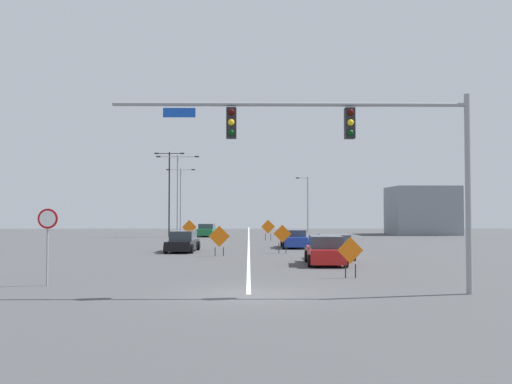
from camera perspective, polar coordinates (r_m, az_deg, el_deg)
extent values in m
plane|color=#444447|center=(18.93, -0.78, -10.50)|extent=(141.46, 141.46, 0.00)
cube|color=white|center=(58.08, -0.75, -4.76)|extent=(0.16, 78.59, 0.01)
cylinder|color=gray|center=(20.16, 20.99, -0.14)|extent=(0.20, 0.20, 6.81)
cylinder|color=gray|center=(19.12, 3.58, 8.98)|extent=(12.09, 0.14, 0.14)
cube|color=black|center=(19.27, 9.61, 6.97)|extent=(0.34, 0.32, 1.05)
sphere|color=#3A0503|center=(19.16, 9.70, 8.09)|extent=(0.22, 0.22, 0.22)
sphere|color=yellow|center=(19.10, 9.70, 7.05)|extent=(0.22, 0.22, 0.22)
sphere|color=black|center=(19.05, 9.71, 6.01)|extent=(0.22, 0.22, 0.22)
cube|color=black|center=(18.97, -2.55, 7.09)|extent=(0.34, 0.32, 1.05)
sphere|color=#3A0503|center=(18.86, -2.56, 8.22)|extent=(0.22, 0.22, 0.22)
sphere|color=yellow|center=(18.80, -2.56, 7.17)|extent=(0.22, 0.22, 0.22)
sphere|color=black|center=(18.75, -2.56, 6.12)|extent=(0.22, 0.22, 0.22)
cube|color=#1447B7|center=(19.16, -7.90, 8.09)|extent=(1.10, 0.03, 0.32)
cylinder|color=gray|center=(22.44, -20.68, -6.29)|extent=(0.07, 0.07, 2.14)
cylinder|color=#B20F14|center=(22.38, -20.63, -2.58)|extent=(0.76, 0.03, 0.76)
cylinder|color=white|center=(22.36, -20.65, -2.58)|extent=(0.61, 0.01, 0.61)
cylinder|color=black|center=(61.69, -8.92, -0.24)|extent=(0.16, 0.16, 9.34)
cylinder|color=black|center=(62.10, -9.54, 3.93)|extent=(1.42, 0.08, 0.08)
cube|color=#262628|center=(62.21, -10.19, 3.93)|extent=(0.44, 0.24, 0.14)
cylinder|color=black|center=(61.90, -8.24, 3.95)|extent=(1.42, 0.08, 0.08)
cube|color=#262628|center=(61.81, -7.59, 3.95)|extent=(0.44, 0.24, 0.14)
cylinder|color=gray|center=(71.80, -7.76, -0.90)|extent=(0.16, 0.16, 8.30)
cylinder|color=gray|center=(72.09, -8.38, 2.28)|extent=(1.62, 0.08, 0.08)
cube|color=#262628|center=(72.20, -9.02, 2.28)|extent=(0.44, 0.24, 0.14)
cylinder|color=gray|center=(71.89, -7.11, 2.29)|extent=(1.62, 0.08, 0.08)
cube|color=#262628|center=(71.81, -6.46, 2.29)|extent=(0.44, 0.24, 0.14)
cylinder|color=gray|center=(73.24, 5.35, -1.31)|extent=(0.16, 0.16, 7.34)
cylinder|color=gray|center=(73.30, 4.82, 1.45)|extent=(1.34, 0.08, 0.08)
cube|color=#262628|center=(73.24, 4.30, 1.45)|extent=(0.44, 0.24, 0.14)
cylinder|color=gray|center=(61.21, -8.08, -0.41)|extent=(0.16, 0.16, 8.95)
cylinder|color=gray|center=(61.62, -9.04, 3.61)|extent=(2.12, 0.08, 0.08)
cube|color=#262628|center=(61.78, -10.01, 3.60)|extent=(0.44, 0.24, 0.14)
cylinder|color=gray|center=(61.35, -7.08, 3.63)|extent=(2.12, 0.08, 0.08)
cube|color=#262628|center=(61.24, -6.09, 3.63)|extent=(0.44, 0.24, 0.14)
cube|color=orange|center=(53.63, 1.25, -3.58)|extent=(1.35, 0.19, 1.35)
cylinder|color=black|center=(53.63, 0.97, -4.66)|extent=(0.05, 0.05, 0.62)
cylinder|color=black|center=(53.71, 1.53, -4.65)|extent=(0.05, 0.05, 0.62)
cube|color=orange|center=(48.05, -6.87, -3.60)|extent=(1.26, 0.10, 1.26)
cylinder|color=black|center=(48.13, -7.17, -4.84)|extent=(0.05, 0.05, 0.79)
cylinder|color=black|center=(48.05, -6.59, -4.85)|extent=(0.05, 0.05, 0.79)
cube|color=orange|center=(34.70, -3.80, -4.57)|extent=(1.32, 0.14, 1.32)
cylinder|color=black|center=(34.76, -4.23, -6.15)|extent=(0.05, 0.05, 0.55)
cylinder|color=black|center=(34.77, -3.38, -6.15)|extent=(0.05, 0.05, 0.55)
cube|color=orange|center=(36.95, 2.73, -4.30)|extent=(1.20, 0.07, 1.20)
cylinder|color=black|center=(36.99, 2.37, -5.80)|extent=(0.05, 0.05, 0.69)
cylinder|color=black|center=(37.01, 3.10, -5.80)|extent=(0.05, 0.05, 0.69)
cube|color=orange|center=(23.73, 9.68, -5.93)|extent=(1.11, 0.19, 1.12)
cylinder|color=black|center=(23.73, 9.19, -8.04)|extent=(0.05, 0.05, 0.58)
cylinder|color=black|center=(23.87, 10.20, -8.00)|extent=(0.05, 0.05, 0.58)
cube|color=white|center=(33.35, 7.98, -5.88)|extent=(1.85, 3.99, 0.74)
cube|color=#333D47|center=(33.11, 8.03, -4.81)|extent=(1.66, 2.02, 0.53)
cylinder|color=black|center=(34.88, 9.13, -6.05)|extent=(0.22, 0.64, 0.64)
cylinder|color=black|center=(34.61, 6.12, -6.09)|extent=(0.22, 0.64, 0.64)
cylinder|color=black|center=(32.15, 10.00, -6.39)|extent=(0.22, 0.64, 0.64)
cylinder|color=black|center=(31.85, 6.73, -6.45)|extent=(0.22, 0.64, 0.64)
cube|color=red|center=(29.53, 7.13, -6.40)|extent=(2.00, 4.33, 0.73)
cube|color=#333D47|center=(29.27, 7.16, -5.11)|extent=(1.73, 2.49, 0.63)
cylinder|color=black|center=(31.11, 8.54, -6.54)|extent=(0.25, 0.65, 0.64)
cylinder|color=black|center=(30.96, 5.23, -6.58)|extent=(0.25, 0.65, 0.64)
cylinder|color=black|center=(28.17, 9.22, -7.02)|extent=(0.25, 0.65, 0.64)
cylinder|color=black|center=(28.00, 5.57, -7.06)|extent=(0.25, 0.65, 0.64)
cube|color=#196B38|center=(61.91, -5.09, -4.10)|extent=(2.06, 4.59, 0.71)
cube|color=#333D47|center=(62.11, -5.06, -3.52)|extent=(1.76, 2.56, 0.54)
cylinder|color=black|center=(60.49, -6.14, -4.33)|extent=(0.26, 0.65, 0.64)
cylinder|color=black|center=(60.24, -4.45, -4.35)|extent=(0.26, 0.65, 0.64)
cylinder|color=black|center=(63.60, -5.71, -4.22)|extent=(0.26, 0.65, 0.64)
cylinder|color=black|center=(63.36, -4.09, -4.23)|extent=(0.26, 0.65, 0.64)
cube|color=#1E389E|center=(42.82, 3.96, -5.04)|extent=(1.82, 4.41, 0.72)
cube|color=#333D47|center=(42.58, 3.98, -4.23)|extent=(1.62, 2.16, 0.50)
cylinder|color=black|center=(44.43, 4.96, -5.19)|extent=(0.23, 0.64, 0.64)
cylinder|color=black|center=(44.31, 2.68, -5.20)|extent=(0.23, 0.64, 0.64)
cylinder|color=black|center=(41.38, 5.33, -5.42)|extent=(0.23, 0.64, 0.64)
cylinder|color=black|center=(41.25, 2.88, -5.44)|extent=(0.23, 0.64, 0.64)
cube|color=black|center=(38.87, -7.55, -5.41)|extent=(1.95, 4.62, 0.63)
cube|color=#333D47|center=(39.06, -7.49, -4.45)|extent=(1.68, 2.55, 0.64)
cylinder|color=black|center=(37.48, -9.27, -5.76)|extent=(0.25, 0.65, 0.64)
cylinder|color=black|center=(37.18, -6.64, -5.81)|extent=(0.25, 0.65, 0.64)
cylinder|color=black|center=(40.59, -8.39, -5.48)|extent=(0.25, 0.65, 0.64)
cylinder|color=black|center=(40.32, -5.96, -5.51)|extent=(0.25, 0.65, 0.64)
cube|color=gray|center=(70.04, 16.68, -1.85)|extent=(7.54, 7.02, 5.77)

